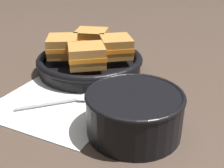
{
  "coord_description": "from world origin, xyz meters",
  "views": [
    {
      "loc": [
        0.17,
        -0.42,
        0.28
      ],
      "look_at": [
        0.05,
        0.05,
        0.04
      ],
      "focal_mm": 45.0,
      "sensor_mm": 36.0,
      "label": 1
    }
  ],
  "objects_px": {
    "sandwich_far_left": "(63,46)",
    "sandwich_near_left": "(116,47)",
    "skillet": "(90,63)",
    "spoon": "(78,99)",
    "soup_bowl": "(134,110)",
    "sandwich_near_right": "(92,39)",
    "sandwich_far_right": "(87,56)"
  },
  "relations": [
    {
      "from": "spoon",
      "to": "sandwich_far_right",
      "type": "xyz_separation_m",
      "value": [
        -0.01,
        0.09,
        0.06
      ]
    },
    {
      "from": "sandwich_near_left",
      "to": "sandwich_far_right",
      "type": "relative_size",
      "value": 1.0
    },
    {
      "from": "sandwich_near_right",
      "to": "sandwich_far_left",
      "type": "xyz_separation_m",
      "value": [
        -0.05,
        -0.08,
        0.0
      ]
    },
    {
      "from": "sandwich_near_left",
      "to": "sandwich_far_left",
      "type": "relative_size",
      "value": 1.04
    },
    {
      "from": "soup_bowl",
      "to": "sandwich_near_right",
      "type": "relative_size",
      "value": 1.86
    },
    {
      "from": "spoon",
      "to": "sandwich_near_right",
      "type": "bearing_deg",
      "value": 67.45
    },
    {
      "from": "soup_bowl",
      "to": "spoon",
      "type": "height_order",
      "value": "soup_bowl"
    },
    {
      "from": "soup_bowl",
      "to": "sandwich_near_right",
      "type": "distance_m",
      "value": 0.33
    },
    {
      "from": "skillet",
      "to": "sandwich_far_left",
      "type": "height_order",
      "value": "sandwich_far_left"
    },
    {
      "from": "sandwich_far_right",
      "to": "soup_bowl",
      "type": "bearing_deg",
      "value": -50.08
    },
    {
      "from": "spoon",
      "to": "sandwich_far_left",
      "type": "height_order",
      "value": "sandwich_far_left"
    },
    {
      "from": "spoon",
      "to": "sandwich_near_left",
      "type": "xyz_separation_m",
      "value": [
        0.04,
        0.17,
        0.06
      ]
    },
    {
      "from": "skillet",
      "to": "sandwich_far_left",
      "type": "distance_m",
      "value": 0.08
    },
    {
      "from": "spoon",
      "to": "sandwich_far_left",
      "type": "distance_m",
      "value": 0.17
    },
    {
      "from": "sandwich_near_left",
      "to": "sandwich_far_left",
      "type": "bearing_deg",
      "value": -167.16
    },
    {
      "from": "spoon",
      "to": "sandwich_near_right",
      "type": "height_order",
      "value": "sandwich_near_right"
    },
    {
      "from": "sandwich_far_right",
      "to": "sandwich_far_left",
      "type": "bearing_deg",
      "value": 147.84
    },
    {
      "from": "sandwich_far_left",
      "to": "sandwich_far_right",
      "type": "height_order",
      "value": "same"
    },
    {
      "from": "sandwich_far_right",
      "to": "skillet",
      "type": "bearing_deg",
      "value": 102.84
    },
    {
      "from": "spoon",
      "to": "sandwich_near_right",
      "type": "relative_size",
      "value": 1.8
    },
    {
      "from": "spoon",
      "to": "sandwich_near_left",
      "type": "bearing_deg",
      "value": 44.69
    },
    {
      "from": "spoon",
      "to": "sandwich_far_left",
      "type": "xyz_separation_m",
      "value": [
        -0.09,
        0.14,
        0.06
      ]
    },
    {
      "from": "sandwich_far_left",
      "to": "spoon",
      "type": "bearing_deg",
      "value": -58.12
    },
    {
      "from": "sandwich_near_right",
      "to": "soup_bowl",
      "type": "bearing_deg",
      "value": -60.21
    },
    {
      "from": "sandwich_far_left",
      "to": "sandwich_near_left",
      "type": "bearing_deg",
      "value": 12.84
    },
    {
      "from": "sandwich_near_right",
      "to": "sandwich_far_right",
      "type": "bearing_deg",
      "value": -77.16
    },
    {
      "from": "skillet",
      "to": "sandwich_near_right",
      "type": "xyz_separation_m",
      "value": [
        -0.01,
        0.06,
        0.04
      ]
    },
    {
      "from": "skillet",
      "to": "sandwich_far_left",
      "type": "bearing_deg",
      "value": -167.16
    },
    {
      "from": "spoon",
      "to": "sandwich_near_left",
      "type": "distance_m",
      "value": 0.18
    },
    {
      "from": "skillet",
      "to": "sandwich_far_right",
      "type": "bearing_deg",
      "value": -77.16
    },
    {
      "from": "soup_bowl",
      "to": "sandwich_far_right",
      "type": "distance_m",
      "value": 0.21
    },
    {
      "from": "spoon",
      "to": "skillet",
      "type": "height_order",
      "value": "skillet"
    }
  ]
}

